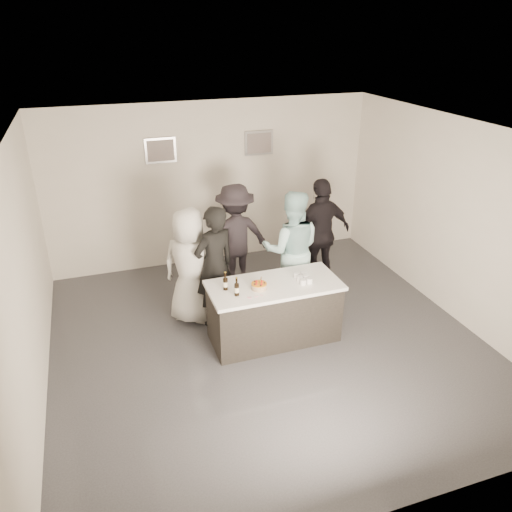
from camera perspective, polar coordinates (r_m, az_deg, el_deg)
The scene contains 19 objects.
floor at distance 7.37m, azimuth 1.27°, elevation -9.70°, with size 6.00×6.00×0.00m, color #3D3D42.
ceiling at distance 6.16m, azimuth 1.55°, elevation 13.79°, with size 6.00×6.00×0.00m, color white.
wall_back at distance 9.32m, azimuth -5.03°, elevation 8.20°, with size 6.00×0.04×3.00m, color silver.
wall_front at distance 4.36m, azimuth 15.58°, elevation -14.65°, with size 6.00×0.04×3.00m, color silver.
wall_left at distance 6.35m, azimuth -24.98°, elevation -2.72°, with size 0.04×6.00×3.00m, color silver.
wall_right at distance 8.10m, azimuth 21.80°, elevation 3.75°, with size 0.04×6.00×3.00m, color silver.
picture_left at distance 8.95m, azimuth -10.86°, elevation 11.77°, with size 0.54×0.04×0.44m, color #B2B2B7.
picture_right at distance 9.36m, azimuth 0.33°, elevation 12.80°, with size 0.54×0.04×0.44m, color #B2B2B7.
bar_counter at distance 7.20m, azimuth 2.05°, elevation -6.35°, with size 1.86×0.86×0.90m, color white.
cake at distance 6.83m, azimuth 0.35°, elevation -3.48°, with size 0.22×0.22×0.07m, color orange.
beer_bottle_a at distance 6.78m, azimuth -3.52°, elevation -2.88°, with size 0.07×0.07×0.26m, color black.
beer_bottle_b at distance 6.64m, azimuth -2.22°, elevation -3.53°, with size 0.07×0.07×0.26m, color black.
tumbler_cluster at distance 7.08m, azimuth 5.41°, elevation -2.52°, with size 0.19×0.30×0.08m, color gold.
candles at distance 6.66m, azimuth -0.00°, elevation -4.66°, with size 0.24×0.08×0.01m, color pink.
person_main_black at distance 7.39m, azimuth -4.75°, elevation -1.21°, with size 0.69×0.45×1.88m, color black.
person_main_blue at distance 7.86m, azimuth 4.07°, elevation 0.72°, with size 0.94×0.73×1.93m, color #ACDFE1.
person_guest_left at distance 7.50m, azimuth -7.51°, elevation -1.19°, with size 0.89×0.58×1.82m, color silver.
person_guest_right at distance 8.53m, azimuth 7.41°, elevation 2.55°, with size 1.13×0.47×1.92m, color black.
person_guest_back at distance 8.48m, azimuth -2.37°, elevation 2.26°, with size 1.18×0.68×1.83m, color black.
Camera 1 is at (-2.11, -5.66, 4.23)m, focal length 35.00 mm.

